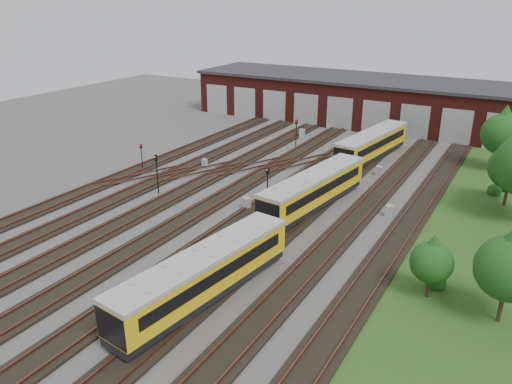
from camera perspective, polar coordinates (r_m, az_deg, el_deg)
The scene contains 21 objects.
ground at distance 40.24m, azimuth -5.62°, elevation -3.74°, with size 120.00×120.00×0.00m, color #42403D.
track_network at distance 40.72m, azimuth -5.34°, elevation -3.25°, with size 30.40×70.00×0.33m.
maintenance_shed at distance 73.95m, azimuth 12.71°, elevation 10.20°, with size 51.00×12.50×6.35m.
grass_verge at distance 43.03m, azimuth 24.09°, elevation -3.87°, with size 8.00×55.00×0.05m, color #204617.
metro_train at distance 42.70m, azimuth 6.61°, elevation 0.32°, with size 4.15×45.69×2.79m.
signal_mast_0 at distance 53.58m, azimuth -12.97°, elevation 4.34°, with size 0.23×0.21×2.73m.
signal_mast_1 at distance 46.28m, azimuth -11.27°, elevation 2.56°, with size 0.32×0.30×3.75m.
signal_mast_2 at distance 60.73m, azimuth 4.62°, elevation 7.16°, with size 0.28×0.26×3.26m.
signal_mast_3 at distance 42.34m, azimuth 1.32°, elevation 1.10°, with size 0.29×0.28×3.66m.
relay_cabinet_0 at distance 53.60m, azimuth -5.90°, elevation 3.31°, with size 0.53×0.44×0.88m, color #A8ABAE.
relay_cabinet_1 at distance 64.87m, azimuth 5.29°, elevation 6.68°, with size 0.68×0.56×1.13m, color #A8ABAE.
relay_cabinet_2 at distance 42.73m, azimuth -1.10°, elevation -1.30°, with size 0.63×0.53×1.05m, color #A8ABAE.
relay_cabinet_3 at distance 52.36m, azimuth 13.87°, elevation 2.37°, with size 0.57×0.47×0.95m, color #A8ABAE.
relay_cabinet_4 at distance 42.77m, azimuth 14.97°, elevation -2.10°, with size 0.59×0.49×0.99m, color #A8ABAE.
tree_0 at distance 56.84m, azimuth 26.43°, elevation 6.46°, with size 4.21×4.21×6.98m.
tree_1 at distance 47.32m, azimuth 27.25°, elevation 3.03°, with size 3.77×3.77×6.25m.
tree_3 at distance 31.40m, azimuth 19.50°, elevation -7.09°, with size 2.56×2.56×4.24m.
tree_4 at distance 30.18m, azimuth 27.07°, elevation -7.08°, with size 3.63×3.63×6.02m.
bush_0 at distance 33.57m, azimuth 19.97°, elevation -9.36°, with size 1.22×1.22×1.22m, color #184112.
bush_1 at distance 52.27m, azimuth 26.62°, elevation 1.00°, with size 1.60×1.60×1.60m, color #184112.
bush_2 at distance 50.63m, azimuth 25.62°, elevation 0.34°, with size 1.26×1.26×1.26m, color #184112.
Camera 1 is at (21.48, -29.40, 17.13)m, focal length 35.00 mm.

